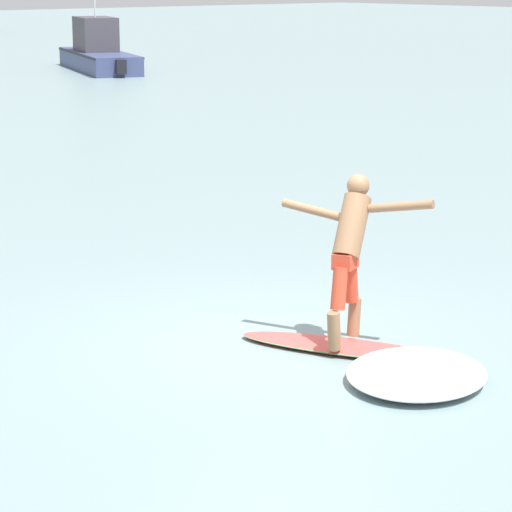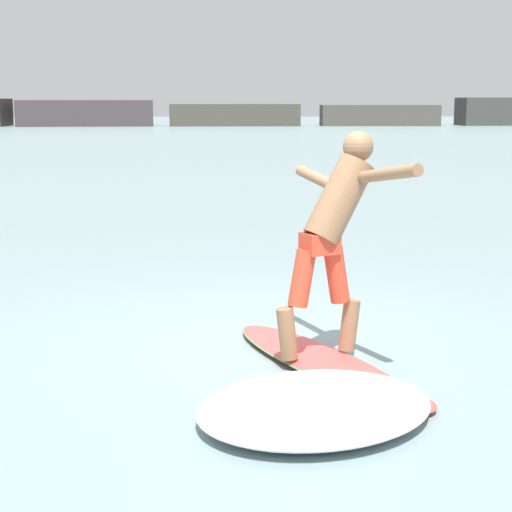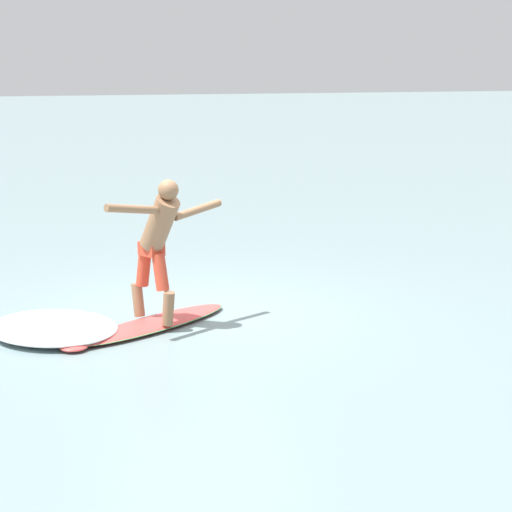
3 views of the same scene
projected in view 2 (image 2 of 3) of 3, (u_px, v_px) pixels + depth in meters
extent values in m
plane|color=gray|center=(264.00, 340.00, 7.26)|extent=(200.00, 200.00, 0.00)
cube|color=#3F3638|center=(87.00, 113.00, 67.44)|extent=(10.72, 5.40, 2.00)
cube|color=#444138|center=(234.00, 115.00, 68.09)|extent=(10.29, 4.36, 1.70)
cube|color=#47443D|center=(379.00, 115.00, 68.72)|extent=(9.50, 4.55, 1.62)
ellipsoid|color=#E24E49|center=(318.00, 359.00, 6.57)|extent=(1.46, 2.26, 0.09)
ellipsoid|color=#E24E49|center=(414.00, 405.00, 5.58)|extent=(0.41, 0.41, 0.07)
ellipsoid|color=#339E56|center=(318.00, 359.00, 6.57)|extent=(1.48, 2.28, 0.04)
cone|color=black|center=(260.00, 343.00, 7.38)|extent=(0.07, 0.07, 0.14)
cone|color=black|center=(254.00, 350.00, 7.18)|extent=(0.07, 0.07, 0.14)
cone|color=black|center=(284.00, 345.00, 7.32)|extent=(0.07, 0.07, 0.14)
cylinder|color=#8E6546|center=(349.00, 325.00, 6.65)|extent=(0.21, 0.19, 0.41)
cylinder|color=#CF422B|center=(337.00, 275.00, 6.52)|extent=(0.26, 0.23, 0.45)
cylinder|color=#8E6546|center=(287.00, 333.00, 6.41)|extent=(0.21, 0.19, 0.41)
cylinder|color=#CF422B|center=(302.00, 278.00, 6.39)|extent=(0.26, 0.23, 0.45)
cube|color=#CF422B|center=(320.00, 243.00, 6.41)|extent=(0.32, 0.29, 0.16)
cylinder|color=#8E6546|center=(339.00, 200.00, 6.42)|extent=(0.63, 0.48, 0.70)
sphere|color=#8E6546|center=(358.00, 147.00, 6.42)|extent=(0.23, 0.23, 0.23)
cylinder|color=#8E6546|center=(319.00, 179.00, 6.87)|extent=(0.35, 0.66, 0.21)
cylinder|color=#8E6546|center=(389.00, 174.00, 6.01)|extent=(0.35, 0.66, 0.20)
ellipsoid|color=white|center=(315.00, 406.00, 5.44)|extent=(2.05, 1.97, 0.17)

